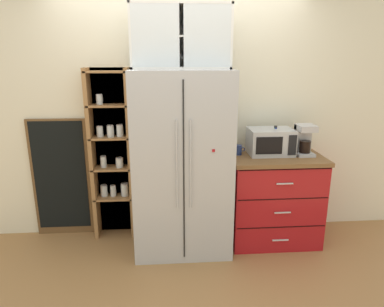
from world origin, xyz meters
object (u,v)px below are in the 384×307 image
at_px(coffee_maker, 304,140).
at_px(chalkboard_menu, 61,178).
at_px(bottle_green, 275,141).
at_px(mug_navy, 238,150).
at_px(bottle_cobalt, 275,142).
at_px(microwave, 270,142).
at_px(refrigerator, 182,162).

height_order(coffee_maker, chalkboard_menu, chalkboard_menu).
relative_size(bottle_green, chalkboard_menu, 0.23).
bearing_deg(mug_navy, bottle_cobalt, 1.65).
height_order(microwave, mug_navy, microwave).
bearing_deg(bottle_green, mug_navy, -176.63).
xyz_separation_m(bottle_green, chalkboard_menu, (-2.23, 0.22, -0.41)).
bearing_deg(bottle_cobalt, mug_navy, -178.35).
bearing_deg(coffee_maker, bottle_cobalt, 170.22).
distance_m(refrigerator, bottle_cobalt, 0.97).
bearing_deg(chalkboard_menu, microwave, -6.15).
distance_m(coffee_maker, chalkboard_menu, 2.56).
bearing_deg(bottle_cobalt, chalkboard_menu, 174.16).
distance_m(refrigerator, bottle_green, 0.98).
bearing_deg(chalkboard_menu, bottle_green, -5.55).
distance_m(microwave, bottle_green, 0.05).
distance_m(microwave, chalkboard_menu, 2.23).
bearing_deg(mug_navy, chalkboard_menu, 172.66).
relative_size(bottle_cobalt, bottle_green, 0.99).
bearing_deg(bottle_cobalt, refrigerator, -173.50).
bearing_deg(refrigerator, chalkboard_menu, 165.20).
distance_m(coffee_maker, mug_navy, 0.67).
distance_m(coffee_maker, bottle_green, 0.29).
bearing_deg(coffee_maker, chalkboard_menu, 173.71).
bearing_deg(microwave, refrigerator, -173.58).
distance_m(microwave, coffee_maker, 0.34).
bearing_deg(bottle_cobalt, microwave, -171.95).
distance_m(mug_navy, bottle_green, 0.38).
distance_m(bottle_green, chalkboard_menu, 2.27).
xyz_separation_m(refrigerator, chalkboard_menu, (-1.27, 0.34, -0.25)).
distance_m(refrigerator, coffee_maker, 1.25).
bearing_deg(bottle_green, chalkboard_menu, 174.45).
height_order(coffee_maker, bottle_green, coffee_maker).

